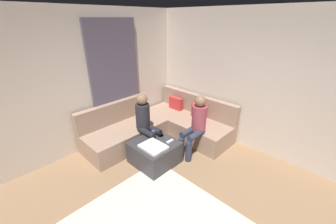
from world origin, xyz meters
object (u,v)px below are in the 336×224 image
ottoman (155,152)px  game_remote (170,141)px  sectional_couch (161,126)px  person_on_couch_side (146,121)px  person_on_couch_back (196,123)px  coffee_mug (154,133)px

ottoman → game_remote: bearing=50.7°
sectional_couch → person_on_couch_side: size_ratio=2.12×
game_remote → person_on_couch_back: size_ratio=0.12×
ottoman → coffee_mug: (-0.22, 0.18, 0.26)m
game_remote → person_on_couch_side: bearing=-174.5°
game_remote → person_on_couch_back: (0.16, 0.55, 0.23)m
sectional_couch → ottoman: size_ratio=3.36×
sectional_couch → ottoman: 0.91m
ottoman → person_on_couch_side: person_on_couch_side is taller
ottoman → person_on_couch_side: (-0.41, 0.16, 0.45)m
game_remote → ottoman: bearing=-129.3°
sectional_couch → game_remote: bearing=-33.7°
coffee_mug → person_on_couch_side: 0.27m
ottoman → person_on_couch_side: bearing=158.3°
sectional_couch → person_on_couch_side: person_on_couch_side is taller
ottoman → game_remote: (0.18, 0.22, 0.22)m
coffee_mug → person_on_couch_back: (0.56, 0.59, 0.19)m
coffee_mug → sectional_couch: bearing=122.4°
person_on_couch_back → sectional_couch: bearing=3.5°
sectional_couch → coffee_mug: sectional_couch is taller
ottoman → person_on_couch_back: (0.34, 0.77, 0.45)m
game_remote → sectional_couch: bearing=146.3°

